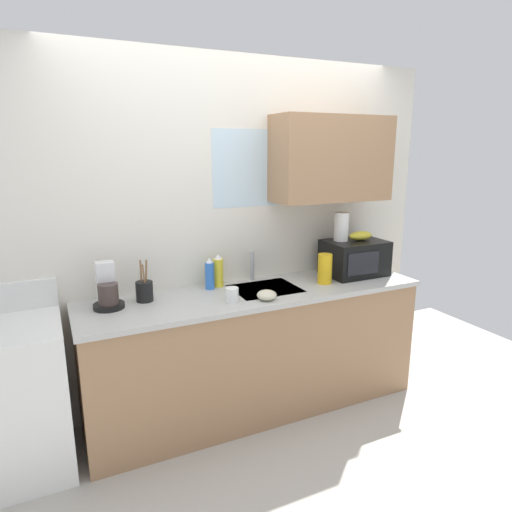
{
  "coord_description": "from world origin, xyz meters",
  "views": [
    {
      "loc": [
        -1.27,
        -2.69,
        1.87
      ],
      "look_at": [
        0.0,
        0.0,
        1.15
      ],
      "focal_mm": 31.43,
      "sensor_mm": 36.0,
      "label": 1
    }
  ],
  "objects_px": {
    "microwave": "(354,258)",
    "dish_soap_bottle_yellow": "(218,271)",
    "banana_bunch": "(361,236)",
    "small_bowl": "(267,295)",
    "stove_range": "(12,400)",
    "mug_white": "(232,295)",
    "paper_towel_roll": "(341,227)",
    "coffee_maker": "(107,291)",
    "utensil_crock": "(144,291)",
    "dish_soap_bottle_blue": "(210,274)",
    "cereal_canister": "(325,269)"
  },
  "relations": [
    {
      "from": "dish_soap_bottle_blue",
      "to": "mug_white",
      "type": "xyz_separation_m",
      "value": [
        0.04,
        -0.32,
        -0.06
      ]
    },
    {
      "from": "stove_range",
      "to": "dish_soap_bottle_blue",
      "type": "distance_m",
      "value": 1.4
    },
    {
      "from": "banana_bunch",
      "to": "small_bowl",
      "type": "xyz_separation_m",
      "value": [
        -0.94,
        -0.25,
        -0.27
      ]
    },
    {
      "from": "banana_bunch",
      "to": "utensil_crock",
      "type": "height_order",
      "value": "banana_bunch"
    },
    {
      "from": "utensil_crock",
      "to": "small_bowl",
      "type": "height_order",
      "value": "utensil_crock"
    },
    {
      "from": "microwave",
      "to": "dish_soap_bottle_yellow",
      "type": "relative_size",
      "value": 1.94
    },
    {
      "from": "microwave",
      "to": "mug_white",
      "type": "bearing_deg",
      "value": -170.37
    },
    {
      "from": "mug_white",
      "to": "dish_soap_bottle_yellow",
      "type": "bearing_deg",
      "value": 83.54
    },
    {
      "from": "banana_bunch",
      "to": "dish_soap_bottle_yellow",
      "type": "height_order",
      "value": "banana_bunch"
    },
    {
      "from": "cereal_canister",
      "to": "paper_towel_roll",
      "type": "bearing_deg",
      "value": 32.01
    },
    {
      "from": "utensil_crock",
      "to": "paper_towel_roll",
      "type": "bearing_deg",
      "value": -0.75
    },
    {
      "from": "mug_white",
      "to": "small_bowl",
      "type": "height_order",
      "value": "mug_white"
    },
    {
      "from": "coffee_maker",
      "to": "small_bowl",
      "type": "bearing_deg",
      "value": -17.87
    },
    {
      "from": "coffee_maker",
      "to": "mug_white",
      "type": "xyz_separation_m",
      "value": [
        0.74,
        -0.25,
        -0.06
      ]
    },
    {
      "from": "dish_soap_bottle_yellow",
      "to": "cereal_canister",
      "type": "height_order",
      "value": "dish_soap_bottle_yellow"
    },
    {
      "from": "dish_soap_bottle_yellow",
      "to": "small_bowl",
      "type": "bearing_deg",
      "value": -66.47
    },
    {
      "from": "cereal_canister",
      "to": "mug_white",
      "type": "distance_m",
      "value": 0.78
    },
    {
      "from": "coffee_maker",
      "to": "small_bowl",
      "type": "distance_m",
      "value": 1.01
    },
    {
      "from": "banana_bunch",
      "to": "mug_white",
      "type": "relative_size",
      "value": 2.11
    },
    {
      "from": "microwave",
      "to": "paper_towel_roll",
      "type": "xyz_separation_m",
      "value": [
        -0.1,
        0.05,
        0.24
      ]
    },
    {
      "from": "paper_towel_roll",
      "to": "dish_soap_bottle_blue",
      "type": "relative_size",
      "value": 0.97
    },
    {
      "from": "paper_towel_roll",
      "to": "utensil_crock",
      "type": "relative_size",
      "value": 0.8
    },
    {
      "from": "paper_towel_roll",
      "to": "coffee_maker",
      "type": "bearing_deg",
      "value": 179.73
    },
    {
      "from": "banana_bunch",
      "to": "paper_towel_roll",
      "type": "relative_size",
      "value": 0.91
    },
    {
      "from": "microwave",
      "to": "mug_white",
      "type": "relative_size",
      "value": 4.84
    },
    {
      "from": "coffee_maker",
      "to": "utensil_crock",
      "type": "distance_m",
      "value": 0.23
    },
    {
      "from": "paper_towel_roll",
      "to": "small_bowl",
      "type": "xyz_separation_m",
      "value": [
        -0.79,
        -0.3,
        -0.35
      ]
    },
    {
      "from": "cereal_canister",
      "to": "utensil_crock",
      "type": "height_order",
      "value": "utensil_crock"
    },
    {
      "from": "stove_range",
      "to": "utensil_crock",
      "type": "relative_size",
      "value": 3.94
    },
    {
      "from": "microwave",
      "to": "stove_range",
      "type": "bearing_deg",
      "value": -178.94
    },
    {
      "from": "dish_soap_bottle_blue",
      "to": "utensil_crock",
      "type": "bearing_deg",
      "value": -172.35
    },
    {
      "from": "coffee_maker",
      "to": "cereal_canister",
      "type": "distance_m",
      "value": 1.52
    },
    {
      "from": "paper_towel_roll",
      "to": "dish_soap_bottle_blue",
      "type": "height_order",
      "value": "paper_towel_roll"
    },
    {
      "from": "microwave",
      "to": "paper_towel_roll",
      "type": "relative_size",
      "value": 2.09
    },
    {
      "from": "banana_bunch",
      "to": "paper_towel_roll",
      "type": "height_order",
      "value": "paper_towel_roll"
    },
    {
      "from": "paper_towel_roll",
      "to": "mug_white",
      "type": "height_order",
      "value": "paper_towel_roll"
    },
    {
      "from": "stove_range",
      "to": "mug_white",
      "type": "distance_m",
      "value": 1.41
    },
    {
      "from": "microwave",
      "to": "small_bowl",
      "type": "bearing_deg",
      "value": -164.4
    },
    {
      "from": "coffee_maker",
      "to": "utensil_crock",
      "type": "relative_size",
      "value": 1.02
    },
    {
      "from": "banana_bunch",
      "to": "dish_soap_bottle_yellow",
      "type": "distance_m",
      "value": 1.15
    },
    {
      "from": "stove_range",
      "to": "dish_soap_bottle_blue",
      "type": "bearing_deg",
      "value": 7.98
    },
    {
      "from": "stove_range",
      "to": "utensil_crock",
      "type": "distance_m",
      "value": 0.97
    },
    {
      "from": "dish_soap_bottle_yellow",
      "to": "small_bowl",
      "type": "distance_m",
      "value": 0.46
    },
    {
      "from": "banana_bunch",
      "to": "dish_soap_bottle_yellow",
      "type": "bearing_deg",
      "value": 171.7
    },
    {
      "from": "banana_bunch",
      "to": "small_bowl",
      "type": "height_order",
      "value": "banana_bunch"
    },
    {
      "from": "dish_soap_bottle_yellow",
      "to": "small_bowl",
      "type": "xyz_separation_m",
      "value": [
        0.18,
        -0.41,
        -0.08
      ]
    },
    {
      "from": "banana_bunch",
      "to": "utensil_crock",
      "type": "xyz_separation_m",
      "value": [
        -1.67,
        0.07,
        -0.23
      ]
    },
    {
      "from": "microwave",
      "to": "dish_soap_bottle_yellow",
      "type": "distance_m",
      "value": 1.08
    },
    {
      "from": "stove_range",
      "to": "small_bowl",
      "type": "xyz_separation_m",
      "value": [
        1.54,
        -0.2,
        0.47
      ]
    },
    {
      "from": "cereal_canister",
      "to": "dish_soap_bottle_yellow",
      "type": "bearing_deg",
      "value": 160.17
    }
  ]
}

